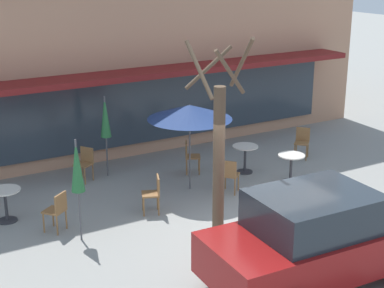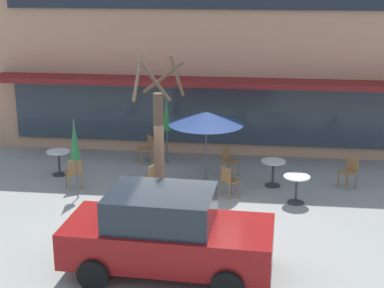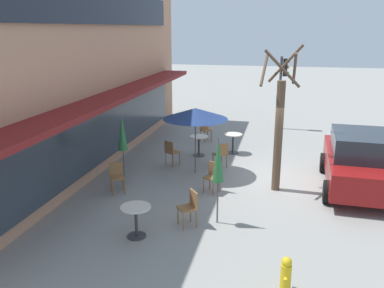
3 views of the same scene
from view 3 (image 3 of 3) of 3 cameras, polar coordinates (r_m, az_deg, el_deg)
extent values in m
plane|color=gray|center=(13.22, 12.85, -5.09)|extent=(80.00, 80.00, 0.00)
cube|color=maroon|center=(13.60, -10.18, 6.80)|extent=(14.31, 1.10, 0.16)
cube|color=#1E232D|center=(13.64, -12.78, 18.38)|extent=(13.47, 0.10, 1.10)
cube|color=#2D3842|center=(14.03, -11.78, 1.99)|extent=(13.47, 0.10, 1.90)
cylinder|color=#333338|center=(15.40, 0.96, -1.57)|extent=(0.44, 0.44, 0.03)
cylinder|color=#333338|center=(15.29, 0.97, -0.27)|extent=(0.07, 0.07, 0.70)
cylinder|color=silver|center=(15.19, 0.97, 1.05)|extent=(0.70, 0.70, 0.03)
cylinder|color=#333338|center=(9.75, -7.76, -12.67)|extent=(0.44, 0.44, 0.03)
cylinder|color=#333338|center=(9.58, -7.84, -10.75)|extent=(0.07, 0.07, 0.70)
cylinder|color=silver|center=(9.43, -7.93, -8.77)|extent=(0.70, 0.70, 0.03)
cylinder|color=#333338|center=(15.78, 5.72, -1.21)|extent=(0.44, 0.44, 0.03)
cylinder|color=#333338|center=(15.67, 5.76, 0.06)|extent=(0.07, 0.07, 0.70)
cylinder|color=silver|center=(15.58, 5.80, 1.35)|extent=(0.70, 0.70, 0.03)
cylinder|color=#4C4C51|center=(12.48, -9.64, -0.83)|extent=(0.04, 0.04, 2.20)
cone|color=#286B38|center=(12.34, -9.76, 1.61)|extent=(0.28, 0.28, 1.10)
cylinder|color=#4C4C51|center=(9.87, 3.66, -5.23)|extent=(0.04, 0.04, 2.20)
cone|color=#286B38|center=(9.68, 3.71, -2.20)|extent=(0.28, 0.28, 1.10)
cylinder|color=#4C4C51|center=(13.25, 0.47, 0.39)|extent=(0.04, 0.04, 2.20)
cone|color=navy|center=(13.03, 0.48, 4.31)|extent=(2.10, 2.10, 0.35)
cylinder|color=olive|center=(11.75, 3.01, -6.23)|extent=(0.04, 0.04, 0.45)
cylinder|color=olive|center=(11.92, 1.62, -5.88)|extent=(0.04, 0.04, 0.45)
cylinder|color=olive|center=(12.02, 3.88, -5.72)|extent=(0.04, 0.04, 0.45)
cylinder|color=olive|center=(12.19, 2.51, -5.39)|extent=(0.04, 0.04, 0.45)
cube|color=olive|center=(11.88, 2.77, -4.70)|extent=(0.52, 0.52, 0.04)
cube|color=olive|center=(11.95, 3.25, -3.47)|extent=(0.19, 0.38, 0.40)
cylinder|color=olive|center=(9.85, -1.21, -10.83)|extent=(0.04, 0.04, 0.45)
cylinder|color=olive|center=(10.13, -1.99, -10.04)|extent=(0.04, 0.04, 0.45)
cylinder|color=olive|center=(9.97, 0.61, -10.46)|extent=(0.04, 0.04, 0.45)
cylinder|color=olive|center=(10.25, -0.21, -9.69)|extent=(0.04, 0.04, 0.45)
cube|color=olive|center=(9.94, -0.70, -8.98)|extent=(0.56, 0.56, 0.04)
cube|color=olive|center=(9.92, 0.25, -7.65)|extent=(0.34, 0.28, 0.40)
cylinder|color=olive|center=(17.28, 2.77, 1.11)|extent=(0.04, 0.04, 0.45)
cylinder|color=olive|center=(17.11, 1.80, 0.97)|extent=(0.04, 0.04, 0.45)
cylinder|color=olive|center=(17.56, 2.19, 1.36)|extent=(0.04, 0.04, 0.45)
cylinder|color=olive|center=(17.40, 1.23, 1.23)|extent=(0.04, 0.04, 0.45)
cube|color=olive|center=(17.28, 2.00, 1.95)|extent=(0.56, 0.56, 0.04)
cube|color=olive|center=(17.38, 1.71, 2.78)|extent=(0.30, 0.33, 0.40)
cylinder|color=olive|center=(14.15, 2.98, -2.31)|extent=(0.04, 0.04, 0.45)
cylinder|color=olive|center=(14.32, 4.15, -2.11)|extent=(0.04, 0.04, 0.45)
cylinder|color=olive|center=(13.87, 3.70, -2.70)|extent=(0.04, 0.04, 0.45)
cylinder|color=olive|center=(14.04, 4.88, -2.49)|extent=(0.04, 0.04, 0.45)
cube|color=olive|center=(14.02, 3.95, -1.45)|extent=(0.56, 0.56, 0.04)
cube|color=olive|center=(13.81, 4.36, -0.78)|extent=(0.29, 0.33, 0.40)
cylinder|color=olive|center=(14.56, -2.74, -1.77)|extent=(0.04, 0.04, 0.45)
cylinder|color=olive|center=(14.33, -1.76, -2.05)|extent=(0.04, 0.04, 0.45)
cylinder|color=olive|center=(14.33, -3.68, -2.08)|extent=(0.04, 0.04, 0.45)
cylinder|color=olive|center=(14.10, -2.70, -2.37)|extent=(0.04, 0.04, 0.45)
cube|color=olive|center=(14.25, -2.74, -1.13)|extent=(0.54, 0.54, 0.04)
cube|color=olive|center=(14.07, -3.26, -0.44)|extent=(0.23, 0.37, 0.40)
cylinder|color=olive|center=(12.00, -9.45, -5.95)|extent=(0.04, 0.04, 0.45)
cylinder|color=olive|center=(11.96, -11.07, -6.12)|extent=(0.04, 0.04, 0.45)
cylinder|color=olive|center=(12.32, -9.72, -5.38)|extent=(0.04, 0.04, 0.45)
cylinder|color=olive|center=(12.27, -11.29, -5.54)|extent=(0.04, 0.04, 0.45)
cube|color=olive|center=(12.05, -10.44, -4.66)|extent=(0.55, 0.55, 0.04)
cube|color=olive|center=(12.14, -10.62, -3.40)|extent=(0.24, 0.36, 0.40)
cube|color=maroon|center=(13.05, 22.29, -2.94)|extent=(4.27, 1.97, 0.76)
cube|color=#232B33|center=(12.70, 22.70, -0.07)|extent=(2.17, 1.69, 0.68)
cylinder|color=black|center=(14.31, 17.99, -2.49)|extent=(0.65, 0.25, 0.64)
cylinder|color=black|center=(14.53, 25.08, -2.96)|extent=(0.65, 0.25, 0.64)
cylinder|color=black|center=(11.86, 18.46, -6.37)|extent=(0.65, 0.25, 0.64)
cylinder|color=brown|center=(12.00, 12.02, 0.97)|extent=(0.24, 0.24, 3.25)
cylinder|color=brown|center=(12.10, 13.00, 10.93)|extent=(0.24, 0.97, 1.11)
cylinder|color=brown|center=(11.73, 10.11, 10.23)|extent=(1.05, 0.18, 0.84)
cylinder|color=brown|center=(11.19, 12.57, 10.29)|extent=(0.08, 1.00, 1.01)
cylinder|color=brown|center=(11.67, 14.21, 10.21)|extent=(0.72, 0.09, 0.92)
cylinder|color=#47474C|center=(19.66, 12.20, 6.99)|extent=(0.12, 0.12, 3.40)
cube|color=black|center=(19.51, 12.95, 10.43)|extent=(0.26, 0.20, 0.80)
sphere|color=red|center=(19.49, 13.38, 11.20)|extent=(0.13, 0.13, 0.13)
sphere|color=gold|center=(19.51, 13.33, 10.44)|extent=(0.13, 0.13, 0.13)
sphere|color=green|center=(19.54, 13.29, 9.68)|extent=(0.13, 0.13, 0.13)
cylinder|color=gold|center=(7.98, 13.00, -17.88)|extent=(0.20, 0.20, 0.55)
sphere|color=gold|center=(7.80, 13.16, -15.83)|extent=(0.19, 0.19, 0.19)
cylinder|color=gold|center=(7.85, 13.02, -18.07)|extent=(0.10, 0.07, 0.07)
cylinder|color=gold|center=(8.06, 13.03, -17.04)|extent=(0.10, 0.07, 0.07)
camera|label=1|loc=(10.86, 74.37, 9.90)|focal=55.00mm
camera|label=2|loc=(19.19, 57.62, 12.91)|focal=55.00mm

